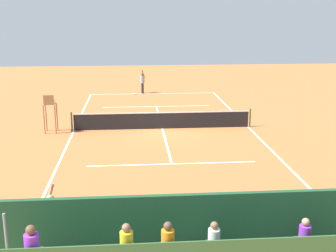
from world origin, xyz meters
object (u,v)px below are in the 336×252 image
Objects in this scene: tennis_ball_far at (163,98)px; line_judge at (52,217)px; tennis_player at (142,81)px; courtside_bench at (279,228)px; equipment_bag at (203,245)px; tennis_racket at (134,94)px; umpire_chair at (50,109)px; tennis_ball_near at (149,98)px; tennis_net at (162,120)px.

tennis_ball_far is 22.50m from line_judge.
courtside_bench is at bearing 97.53° from tennis_player.
courtside_bench is 2.00× the size of equipment_bag.
line_judge is (4.72, 21.98, 0.98)m from tennis_ball_far.
courtside_bench is at bearing 99.16° from tennis_racket.
umpire_chair is at bearing 67.48° from tennis_racket.
equipment_bag is at bearing 91.65° from tennis_ball_near.
tennis_ball_near is at bearing -88.35° from equipment_bag.
tennis_ball_far is (-0.50, -22.41, -0.15)m from equipment_bag.
tennis_ball_far is at bearing -91.27° from equipment_bag.
tennis_net reaches higher than tennis_ball_far.
equipment_bag is (-0.22, 13.40, -0.32)m from tennis_net.
courtside_bench reaches higher than tennis_ball_near.
umpire_chair reaches higher than courtside_bench.
tennis_ball_near is 1.00× the size of tennis_ball_far.
tennis_ball_near is (-0.41, 2.28, -0.98)m from tennis_player.
courtside_bench reaches higher than tennis_ball_far.
umpire_chair reaches higher than tennis_ball_near.
umpire_chair is 11.68m from tennis_ball_far.
equipment_bag is at bearing 88.73° from tennis_ball_far.
tennis_player reaches higher than tennis_ball_near.
umpire_chair is at bearing 64.97° from tennis_player.
tennis_player is 2.85m from tennis_ball_far.
equipment_bag is at bearing 116.15° from umpire_chair.
line_judge is (3.58, 21.89, 0.98)m from tennis_ball_near.
tennis_player is at bearing -164.50° from tennis_racket.
umpire_chair is 2.38× the size of equipment_bag.
umpire_chair reaches higher than tennis_player.
tennis_player is (-5.38, -11.51, -0.30)m from umpire_chair.
equipment_bag is 4.32m from line_judge.
tennis_net is 13.59m from line_judge.
tennis_net is 156.06× the size of tennis_ball_far.
tennis_ball_near is at bearing 117.47° from tennis_racket.
tennis_player is (3.24, -24.47, 0.46)m from courtside_bench.
tennis_racket is 24.13m from line_judge.
tennis_player and line_judge have the same top height.
tennis_net is at bearing 85.42° from tennis_ball_far.
tennis_racket is at bearing -41.91° from tennis_ball_far.
tennis_player is at bearing -82.47° from courtside_bench.
tennis_ball_near is (2.83, -22.18, -0.53)m from courtside_bench.
umpire_chair is 15.57m from courtside_bench.
equipment_bag reaches higher than tennis_ball_near.
equipment_bag is 24.47m from tennis_racket.
tennis_ball_near is at bearing 100.14° from tennis_player.
tennis_player reaches higher than courtside_bench.
tennis_net reaches higher than tennis_ball_near.
umpire_chair reaches higher than tennis_ball_far.
equipment_bag is at bearing 3.36° from courtside_bench.
umpire_chair is 1.11× the size of tennis_player.
tennis_player is (0.82, -11.20, 0.51)m from tennis_net.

